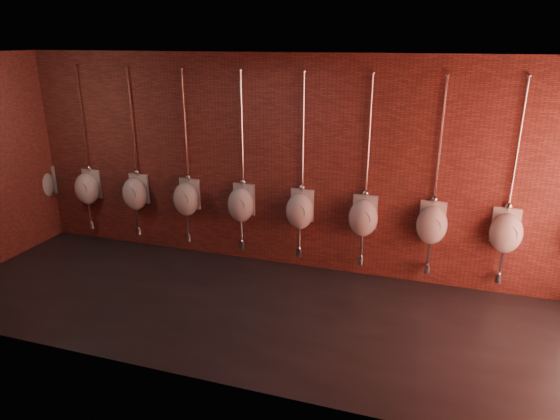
{
  "coord_description": "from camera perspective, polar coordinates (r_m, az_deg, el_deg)",
  "views": [
    {
      "loc": [
        2.19,
        -5.39,
        3.39
      ],
      "look_at": [
        0.15,
        0.9,
        1.1
      ],
      "focal_mm": 32.0,
      "sensor_mm": 36.0,
      "label": 1
    }
  ],
  "objects": [
    {
      "name": "urinal_4",
      "position": [
        7.69,
        -4.47,
        0.69
      ],
      "size": [
        0.44,
        0.39,
        2.72
      ],
      "color": "silver",
      "rests_on": "ground"
    },
    {
      "name": "urinal_3",
      "position": [
        8.08,
        -10.66,
        1.33
      ],
      "size": [
        0.44,
        0.39,
        2.72
      ],
      "color": "silver",
      "rests_on": "ground"
    },
    {
      "name": "urinal_8",
      "position": [
        7.22,
        24.42,
        -2.28
      ],
      "size": [
        0.44,
        0.39,
        2.72
      ],
      "color": "silver",
      "rests_on": "ground"
    },
    {
      "name": "urinal_7",
      "position": [
        7.16,
        16.96,
        -1.54
      ],
      "size": [
        0.44,
        0.39,
        2.72
      ],
      "color": "silver",
      "rests_on": "ground"
    },
    {
      "name": "urinal_2",
      "position": [
        8.56,
        -16.22,
        1.89
      ],
      "size": [
        0.44,
        0.39,
        2.72
      ],
      "color": "silver",
      "rests_on": "ground"
    },
    {
      "name": "urinal_5",
      "position": [
        7.4,
        2.29,
        -0.02
      ],
      "size": [
        0.44,
        0.39,
        2.72
      ],
      "color": "silver",
      "rests_on": "ground"
    },
    {
      "name": "ground",
      "position": [
        6.73,
        -3.69,
        -11.17
      ],
      "size": [
        8.5,
        8.5,
        0.0
      ],
      "primitive_type": "plane",
      "color": "black",
      "rests_on": "ground"
    },
    {
      "name": "room_shell",
      "position": [
        5.98,
        -4.1,
        5.73
      ],
      "size": [
        8.54,
        3.04,
        3.22
      ],
      "color": "black",
      "rests_on": "ground"
    },
    {
      "name": "urinal_6",
      "position": [
        7.22,
        9.5,
        -0.77
      ],
      "size": [
        0.44,
        0.39,
        2.72
      ],
      "color": "silver",
      "rests_on": "ground"
    },
    {
      "name": "urinal_1",
      "position": [
        9.11,
        -21.16,
        2.37
      ],
      "size": [
        0.44,
        0.39,
        2.72
      ],
      "color": "silver",
      "rests_on": "ground"
    },
    {
      "name": "urinal_0",
      "position": [
        9.72,
        -25.51,
        2.78
      ],
      "size": [
        0.44,
        0.39,
        2.72
      ],
      "color": "silver",
      "rests_on": "ground"
    }
  ]
}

